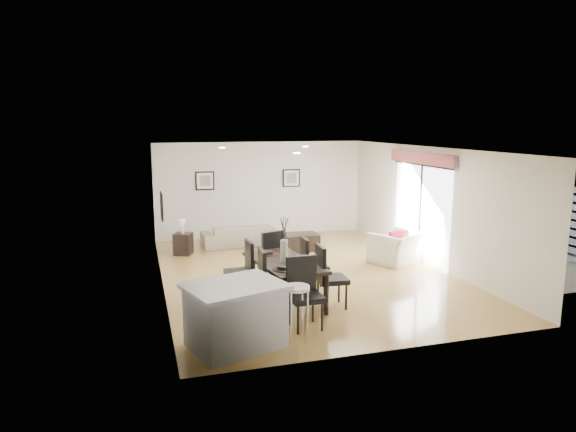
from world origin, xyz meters
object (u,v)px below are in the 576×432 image
object	(u,v)px
armchair	(398,248)
coffee_table	(297,242)
dining_chair_foot	(270,254)
kitchen_island	(235,315)
sofa	(240,235)
dining_chair_wnear	(255,279)
dining_table	(284,265)
dining_chair_wfar	(243,266)
dining_chair_head	(304,288)
dining_chair_enear	(327,273)
dining_chair_efar	(310,261)
side_table	(183,244)
bar_stool	(297,294)

from	to	relation	value
armchair	coffee_table	xyz separation A→B (m)	(-1.88, 1.84, -0.15)
dining_chair_foot	kitchen_island	xyz separation A→B (m)	(-1.23, -2.76, -0.14)
sofa	dining_chair_wnear	size ratio (longest dim) A/B	1.75
dining_table	dining_chair_wfar	size ratio (longest dim) A/B	1.84
dining_chair_head	dining_chair_foot	size ratio (longest dim) A/B	1.03
sofa	coffee_table	bearing A→B (deg)	143.48
dining_table	sofa	bearing A→B (deg)	81.18
sofa	dining_chair_wnear	distance (m)	5.07
dining_table	dining_chair_enear	world-z (taller)	dining_chair_enear
dining_chair_head	dining_chair_enear	bearing A→B (deg)	44.57
dining_chair_efar	coffee_table	bearing A→B (deg)	-10.68
dining_chair_wnear	dining_chair_enear	world-z (taller)	dining_chair_wnear
armchair	dining_chair_wnear	world-z (taller)	dining_chair_wnear
dining_chair_head	kitchen_island	distance (m)	1.29
sofa	dining_chair_efar	distance (m)	4.11
dining_chair_head	dining_table	bearing A→B (deg)	87.97
dining_chair_head	armchair	bearing A→B (deg)	40.22
dining_chair_head	side_table	world-z (taller)	dining_chair_head
dining_chair_foot	kitchen_island	distance (m)	3.02
dining_chair_wfar	kitchen_island	world-z (taller)	dining_chair_wfar
dining_chair_enear	dining_chair_foot	size ratio (longest dim) A/B	1.03
armchair	dining_chair_foot	bearing A→B (deg)	-13.86
sofa	coffee_table	world-z (taller)	sofa
armchair	dining_chair_head	world-z (taller)	dining_chair_head
dining_chair_wnear	side_table	world-z (taller)	dining_chair_wnear
armchair	side_table	size ratio (longest dim) A/B	2.10
side_table	kitchen_island	distance (m)	5.65
dining_chair_wfar	dining_chair_head	size ratio (longest dim) A/B	0.95
dining_table	dining_chair_efar	size ratio (longest dim) A/B	1.86
dining_chair_efar	side_table	world-z (taller)	dining_chair_efar
dining_chair_wfar	dining_chair_efar	xyz separation A→B (m)	(1.31, 0.00, -0.01)
dining_chair_head	bar_stool	size ratio (longest dim) A/B	1.36
dining_chair_efar	bar_stool	size ratio (longest dim) A/B	1.28
dining_chair_foot	side_table	size ratio (longest dim) A/B	2.05
dining_table	dining_chair_head	distance (m)	1.15
dining_chair_wnear	dining_chair_enear	size ratio (longest dim) A/B	1.01
dining_chair_head	dining_chair_foot	world-z (taller)	dining_chair_head
armchair	dining_chair_wfar	distance (m)	4.15
armchair	side_table	world-z (taller)	armchair
dining_chair_enear	dining_chair_wnear	bearing A→B (deg)	94.12
armchair	dining_table	world-z (taller)	dining_table
dining_chair_enear	dining_chair_efar	world-z (taller)	dining_chair_enear
dining_table	coffee_table	bearing A→B (deg)	61.24
side_table	dining_table	bearing A→B (deg)	-70.23
dining_chair_head	dining_chair_wfar	bearing A→B (deg)	110.07
dining_chair_enear	dining_chair_efar	size ratio (longest dim) A/B	1.06
dining_chair_wnear	bar_stool	bearing A→B (deg)	22.61
side_table	kitchen_island	world-z (taller)	kitchen_island
kitchen_island	bar_stool	world-z (taller)	kitchen_island
sofa	side_table	xyz separation A→B (m)	(-1.53, -0.50, -0.02)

